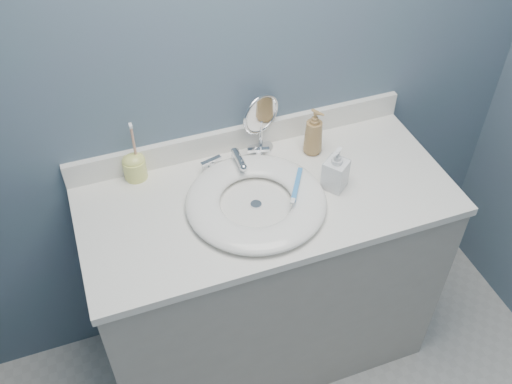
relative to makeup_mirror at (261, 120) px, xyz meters
name	(u,v)px	position (x,y,z in m)	size (l,w,h in m)	color
back_wall	(238,67)	(-0.06, 0.04, 0.20)	(2.20, 0.02, 2.40)	slate
vanity_cabinet	(266,281)	(-0.06, -0.23, -0.58)	(1.20, 0.55, 0.85)	#A5A097
countertop	(267,199)	(-0.06, -0.23, -0.14)	(1.22, 0.57, 0.03)	white
backsplash	(241,137)	(-0.06, 0.03, -0.08)	(1.22, 0.02, 0.09)	white
basin	(256,201)	(-0.11, -0.26, -0.10)	(0.45, 0.45, 0.04)	white
drain	(256,205)	(-0.11, -0.26, -0.12)	(0.04, 0.04, 0.01)	silver
faucet	(236,161)	(-0.11, -0.07, -0.10)	(0.25, 0.13, 0.07)	silver
makeup_mirror	(261,120)	(0.00, 0.00, 0.00)	(0.15, 0.09, 0.23)	silver
soap_bottle_amber	(314,132)	(0.16, -0.08, -0.04)	(0.07, 0.07, 0.18)	olive
soap_bottle_clear	(336,168)	(0.16, -0.27, -0.04)	(0.07, 0.07, 0.16)	silver
toothbrush_holder	(134,165)	(-0.44, 0.00, -0.07)	(0.08, 0.08, 0.22)	#E8EB75
toothbrush_lying	(296,186)	(0.02, -0.27, -0.08)	(0.10, 0.15, 0.02)	#3A86D0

